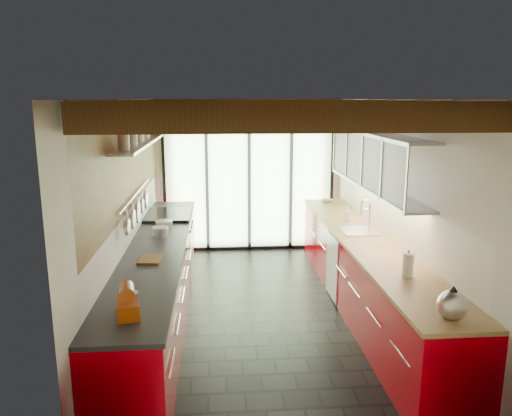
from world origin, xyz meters
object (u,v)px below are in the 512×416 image
stand_mixer (128,302)px  kettle (452,303)px  paper_towel (408,266)px  soap_bottle (347,214)px  bowl (327,201)px

stand_mixer → kettle: 2.55m
stand_mixer → paper_towel: bearing=14.8°
kettle → soap_bottle: bearing=90.0°
kettle → paper_towel: bearing=90.0°
kettle → bowl: 4.50m
stand_mixer → kettle: kettle is taller
paper_towel → soap_bottle: bearing=90.0°
soap_bottle → bowl: size_ratio=1.02×
soap_bottle → stand_mixer: bearing=-130.6°
kettle → soap_bottle: kettle is taller
kettle → bowl: bearing=90.0°
stand_mixer → paper_towel: size_ratio=1.18×
soap_bottle → kettle: bearing=-90.0°
kettle → soap_bottle: 3.22m
kettle → stand_mixer: bearing=174.4°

